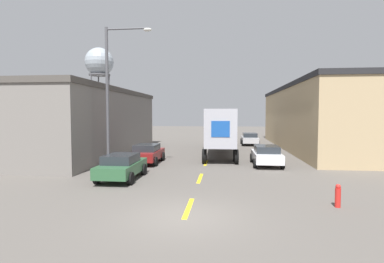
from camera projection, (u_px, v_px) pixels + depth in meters
The scene contains 12 objects.
ground_plane at pixel (185, 217), 10.72m from camera, with size 160.00×160.00×0.00m, color #56514C.
road_centerline at pixel (200, 178), 17.16m from camera, with size 0.20×13.54×0.01m.
warehouse_left at pixel (61, 122), 27.75m from camera, with size 12.69×19.79×5.93m.
warehouse_right at pixel (346, 118), 31.53m from camera, with size 13.45×25.77×6.64m.
semi_truck at pixel (219, 127), 28.41m from camera, with size 3.05×14.73×4.06m.
parked_car_left_near at pixel (122, 166), 16.87m from camera, with size 2.05×4.11×1.43m.
parked_car_right_far at pixel (250, 139), 35.78m from camera, with size 2.05×4.11×1.43m.
parked_car_right_mid at pixel (266, 155), 21.46m from camera, with size 2.05×4.11×1.43m.
parked_car_left_far at pixel (147, 153), 22.42m from camera, with size 2.05×4.11×1.43m.
water_tower at pixel (99, 63), 61.95m from camera, with size 5.79×5.79×17.39m.
street_lamp at pixel (112, 88), 19.95m from camera, with size 3.17×0.32×9.42m.
fire_hydrant at pixel (338, 196), 11.80m from camera, with size 0.22×0.22×0.92m.
Camera 1 is at (1.39, -10.44, 3.68)m, focal length 28.00 mm.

